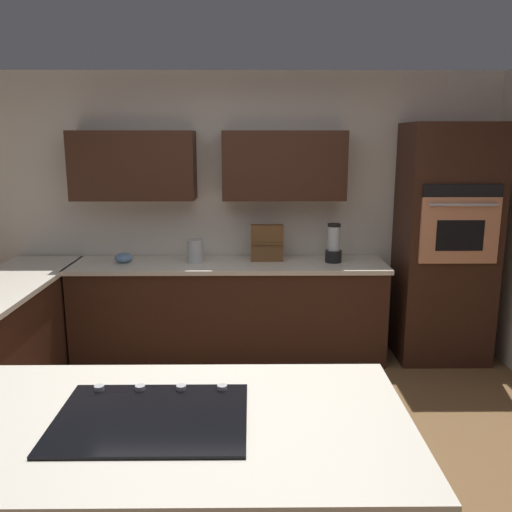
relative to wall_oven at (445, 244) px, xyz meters
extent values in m
plane|color=brown|center=(1.85, 1.72, -1.07)|extent=(14.00, 14.00, 0.00)
cube|color=silver|center=(1.85, -0.38, 0.23)|extent=(6.00, 0.10, 2.60)
cube|color=#381E14|center=(1.45, -0.16, 0.69)|extent=(1.10, 0.34, 0.61)
cube|color=#381E14|center=(2.80, -0.16, 0.69)|extent=(1.10, 0.34, 0.61)
cube|color=#381E14|center=(1.95, 0.00, -0.64)|extent=(2.80, 0.60, 0.86)
cube|color=silver|center=(1.95, 0.00, -0.19)|extent=(2.84, 0.64, 0.04)
cube|color=silver|center=(2.15, 2.77, -0.19)|extent=(2.08, 1.06, 0.04)
cube|color=#381E14|center=(0.00, 0.00, 0.00)|extent=(0.80, 0.60, 2.13)
cube|color=tan|center=(0.00, 0.31, 0.18)|extent=(0.66, 0.03, 0.56)
cube|color=black|center=(0.00, 0.32, 0.14)|extent=(0.40, 0.01, 0.26)
cube|color=black|center=(0.00, 0.31, 0.51)|extent=(0.66, 0.02, 0.11)
cylinder|color=silver|center=(0.00, 0.35, 0.40)|extent=(0.56, 0.02, 0.02)
cube|color=black|center=(2.15, 2.77, -0.16)|extent=(0.76, 0.56, 0.01)
cylinder|color=#B2B2B7|center=(1.88, 2.54, -0.15)|extent=(0.04, 0.04, 0.02)
cylinder|color=#B2B2B7|center=(2.06, 2.54, -0.15)|extent=(0.04, 0.04, 0.02)
cylinder|color=#B2B2B7|center=(2.24, 2.54, -0.15)|extent=(0.04, 0.04, 0.02)
cylinder|color=#B2B2B7|center=(2.42, 2.54, -0.15)|extent=(0.04, 0.04, 0.02)
cylinder|color=black|center=(1.00, -0.03, -0.11)|extent=(0.15, 0.15, 0.11)
cylinder|color=silver|center=(1.00, -0.03, 0.05)|extent=(0.11, 0.11, 0.22)
cylinder|color=black|center=(1.00, -0.03, 0.17)|extent=(0.12, 0.12, 0.03)
ellipsoid|color=#668CB2|center=(2.90, -0.03, -0.13)|extent=(0.16, 0.16, 0.09)
cube|color=brown|center=(1.60, -0.08, 0.00)|extent=(0.29, 0.10, 0.33)
cube|color=brown|center=(1.60, -0.03, 0.00)|extent=(0.28, 0.02, 0.02)
cylinder|color=#B7BABF|center=(2.25, -0.03, -0.06)|extent=(0.15, 0.15, 0.21)
camera|label=1|loc=(1.75, 4.72, 0.92)|focal=37.66mm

